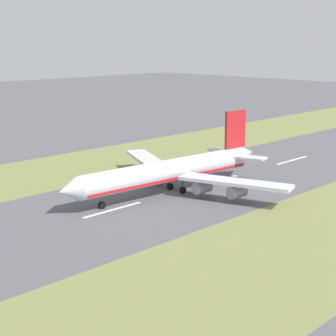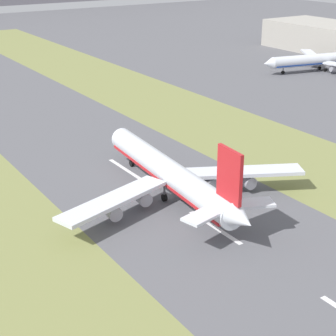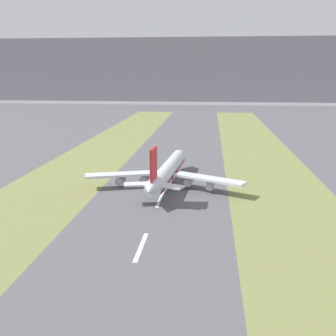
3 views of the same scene
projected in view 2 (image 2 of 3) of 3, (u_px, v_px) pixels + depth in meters
The scene contains 6 objects.
ground_plane at pixel (167, 196), 137.35m from camera, with size 800.00×800.00×0.00m, color #56565B.
grass_median_east at pixel (299, 160), 160.13m from camera, with size 40.00×600.00×0.01m, color olive.
centreline_dash_mid at pixel (215, 227), 122.51m from camera, with size 1.20×18.00×0.01m, color silver.
centreline_dash_far at pixel (126, 169), 153.61m from camera, with size 1.20×18.00×0.01m, color silver.
airplane_main_jet at pixel (172, 174), 134.67m from camera, with size 63.90×67.22×20.20m.
airplane_parked_apron at pixel (322, 60), 269.79m from camera, with size 60.42×56.83×18.31m.
Camera 2 is at (-67.93, -104.72, 57.74)m, focal length 60.00 mm.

